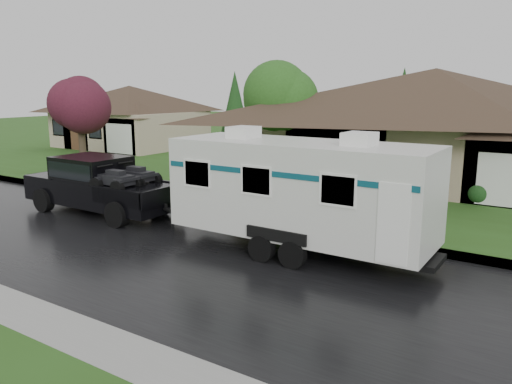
# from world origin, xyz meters

# --- Properties ---
(ground) EXTENTS (140.00, 140.00, 0.00)m
(ground) POSITION_xyz_m (0.00, 0.00, 0.00)
(ground) COLOR #2B5119
(ground) RESTS_ON ground
(road) EXTENTS (140.00, 8.00, 0.01)m
(road) POSITION_xyz_m (0.00, -2.00, 0.01)
(road) COLOR black
(road) RESTS_ON ground
(curb) EXTENTS (140.00, 0.50, 0.15)m
(curb) POSITION_xyz_m (0.00, 2.25, 0.07)
(curb) COLOR gray
(curb) RESTS_ON ground
(lawn) EXTENTS (140.00, 26.00, 0.15)m
(lawn) POSITION_xyz_m (0.00, 15.00, 0.07)
(lawn) COLOR #2B5119
(lawn) RESTS_ON ground
(house_main) EXTENTS (19.44, 10.80, 6.90)m
(house_main) POSITION_xyz_m (2.29, 13.84, 3.59)
(house_main) COLOR tan
(house_main) RESTS_ON lawn
(house_far) EXTENTS (10.80, 8.64, 5.80)m
(house_far) POSITION_xyz_m (-21.78, 15.85, 2.97)
(house_far) COLOR #C1AB8F
(house_far) RESTS_ON lawn
(tree_left_green) EXTENTS (3.57, 3.57, 5.90)m
(tree_left_green) POSITION_xyz_m (-4.25, 9.38, 4.24)
(tree_left_green) COLOR #382B1E
(tree_left_green) RESTS_ON lawn
(tree_red) EXTENTS (3.20, 3.20, 5.30)m
(tree_red) POSITION_xyz_m (-14.80, 5.62, 3.83)
(tree_red) COLOR #382B1E
(tree_red) RESTS_ON lawn
(shrub_row) EXTENTS (13.60, 1.00, 1.00)m
(shrub_row) POSITION_xyz_m (2.00, 9.30, 0.65)
(shrub_row) COLOR #143814
(shrub_row) RESTS_ON lawn
(pickup_truck) EXTENTS (6.58, 2.50, 2.19)m
(pickup_truck) POSITION_xyz_m (-7.12, 0.26, 1.18)
(pickup_truck) COLOR black
(pickup_truck) RESTS_ON ground
(travel_trailer) EXTENTS (8.12, 2.85, 3.64)m
(travel_trailer) POSITION_xyz_m (1.70, 0.26, 1.93)
(travel_trailer) COLOR silver
(travel_trailer) RESTS_ON ground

